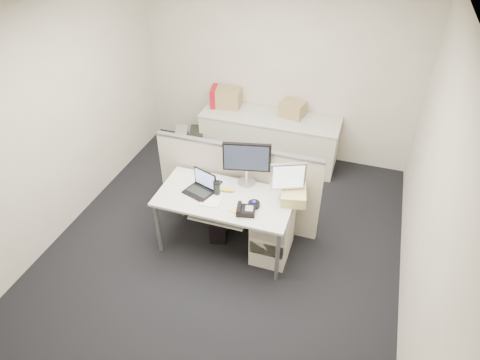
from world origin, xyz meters
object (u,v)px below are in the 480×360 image
(desk, at_px, (225,202))
(laptop, at_px, (198,184))
(desk_phone, at_px, (246,211))
(monitor_main, at_px, (247,164))

(desk, relative_size, laptop, 4.80)
(desk, height_order, desk_phone, desk_phone)
(desk, xyz_separation_m, monitor_main, (0.15, 0.32, 0.33))
(laptop, bearing_deg, desk_phone, 3.96)
(desk, xyz_separation_m, desk_phone, (0.30, -0.18, 0.10))
(desk, distance_m, desk_phone, 0.36)
(monitor_main, relative_size, desk_phone, 2.74)
(laptop, relative_size, desk_phone, 1.61)
(monitor_main, xyz_separation_m, laptop, (-0.45, -0.34, -0.15))
(monitor_main, bearing_deg, desk, -127.71)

